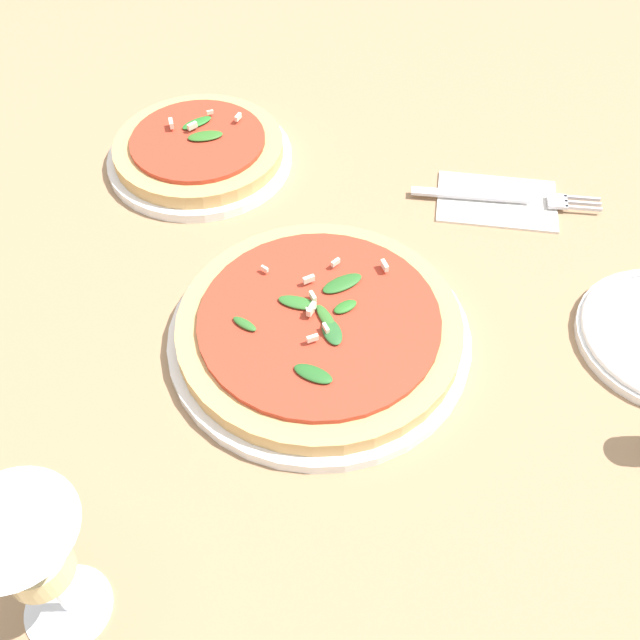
{
  "coord_description": "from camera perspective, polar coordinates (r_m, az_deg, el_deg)",
  "views": [
    {
      "loc": [
        0.18,
        -0.43,
        0.59
      ],
      "look_at": [
        -0.02,
        0.0,
        0.03
      ],
      "focal_mm": 42.0,
      "sensor_mm": 36.0,
      "label": 1
    }
  ],
  "objects": [
    {
      "name": "napkin",
      "position": [
        0.92,
        13.33,
        8.87
      ],
      "size": [
        0.16,
        0.13,
        0.01
      ],
      "rotation": [
        0.0,
        0.0,
        0.29
      ],
      "color": "silver",
      "rests_on": "ground_plane"
    },
    {
      "name": "pizza_personal_side",
      "position": [
        0.96,
        -9.18,
        12.58
      ],
      "size": [
        0.23,
        0.23,
        0.05
      ],
      "color": "white",
      "rests_on": "ground_plane"
    },
    {
      "name": "wine_glass",
      "position": [
        0.56,
        -21.19,
        -16.32
      ],
      "size": [
        0.09,
        0.09,
        0.14
      ],
      "color": "white",
      "rests_on": "ground_plane"
    },
    {
      "name": "pizza_arugula_main",
      "position": [
        0.74,
        0.0,
        -0.66
      ],
      "size": [
        0.3,
        0.3,
        0.05
      ],
      "color": "white",
      "rests_on": "ground_plane"
    },
    {
      "name": "ground_plane",
      "position": [
        0.75,
        1.65,
        -2.19
      ],
      "size": [
        6.0,
        6.0,
        0.0
      ],
      "primitive_type": "plane",
      "color": "#9E7A56"
    },
    {
      "name": "fork",
      "position": [
        0.92,
        13.9,
        9.05
      ],
      "size": [
        0.22,
        0.09,
        0.0
      ],
      "rotation": [
        0.0,
        0.0,
        0.32
      ],
      "color": "silver",
      "rests_on": "ground_plane"
    }
  ]
}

